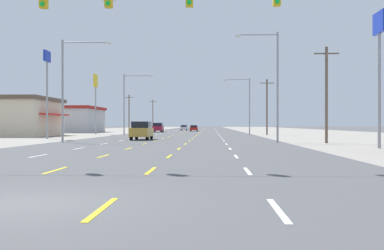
{
  "coord_description": "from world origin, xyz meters",
  "views": [
    {
      "loc": [
        3.93,
        -9.59,
        1.7
      ],
      "look_at": [
        0.57,
        72.46,
        1.55
      ],
      "focal_mm": 43.01,
      "sensor_mm": 36.0,
      "label": 1
    }
  ],
  "objects": [
    {
      "name": "streetlight_left_row_1",
      "position": [
        -9.63,
        64.44,
        5.76
      ],
      "size": [
        4.83,
        0.26,
        9.82
      ],
      "color": "gray",
      "rests_on": "ground"
    },
    {
      "name": "lane_markings",
      "position": [
        0.0,
        104.5,
        0.01
      ],
      "size": [
        10.64,
        227.6,
        0.01
      ],
      "color": "white",
      "rests_on": "ground"
    },
    {
      "name": "utility_pole_right_row_1",
      "position": [
        12.89,
        64.13,
        4.62
      ],
      "size": [
        2.2,
        0.26,
        8.86
      ],
      "color": "brown",
      "rests_on": "ground"
    },
    {
      "name": "utility_pole_right_row_0",
      "position": [
        14.26,
        31.89,
        4.5
      ],
      "size": [
        2.2,
        0.26,
        8.62
      ],
      "color": "brown",
      "rests_on": "ground"
    },
    {
      "name": "suv_inner_left_nearest",
      "position": [
        -3.55,
        39.83,
        1.03
      ],
      "size": [
        1.98,
        4.9,
        1.98
      ],
      "color": "#B28C33",
      "rests_on": "ground"
    },
    {
      "name": "pole_sign_left_row_2",
      "position": [
        -15.28,
        66.26,
        7.63
      ],
      "size": [
        0.24,
        2.12,
        10.0
      ],
      "color": "gray",
      "rests_on": "ground"
    },
    {
      "name": "storefront_left_row_1",
      "position": [
        -25.55,
        54.75,
        2.78
      ],
      "size": [
        15.13,
        13.0,
        5.51
      ],
      "color": "beige",
      "rests_on": "ground"
    },
    {
      "name": "ground_plane",
      "position": [
        0.0,
        66.0,
        0.0
      ],
      "size": [
        572.0,
        572.0,
        0.0
      ],
      "primitive_type": "plane",
      "color": "#4C4C4F"
    },
    {
      "name": "sedan_inner_left_midfar",
      "position": [
        -3.49,
        117.35,
        0.76
      ],
      "size": [
        1.8,
        4.5,
        1.46
      ],
      "color": "silver",
      "rests_on": "ground"
    },
    {
      "name": "suv_far_left_near",
      "position": [
        -7.16,
        86.48,
        1.03
      ],
      "size": [
        1.98,
        4.9,
        1.98
      ],
      "color": "maroon",
      "rests_on": "ground"
    },
    {
      "name": "utility_pole_left_row_2",
      "position": [
        -15.38,
        98.13,
        4.51
      ],
      "size": [
        2.2,
        0.26,
        8.64
      ],
      "color": "brown",
      "rests_on": "ground"
    },
    {
      "name": "utility_pole_left_row_3",
      "position": [
        -14.22,
        133.62,
        4.89
      ],
      "size": [
        2.2,
        0.26,
        9.39
      ],
      "color": "brown",
      "rests_on": "ground"
    },
    {
      "name": "pole_sign_left_row_1",
      "position": [
        -14.94,
        42.62,
        7.33
      ],
      "size": [
        0.24,
        1.85,
        10.17
      ],
      "color": "gray",
      "rests_on": "ground"
    },
    {
      "name": "pole_sign_right_row_0",
      "position": [
        15.8,
        23.3,
        7.19
      ],
      "size": [
        0.24,
        2.01,
        9.63
      ],
      "color": "gray",
      "rests_on": "ground"
    },
    {
      "name": "signal_span_wire",
      "position": [
        0.38,
        9.51,
        5.18
      ],
      "size": [
        25.49,
        0.53,
        8.92
      ],
      "color": "brown",
      "rests_on": "ground"
    },
    {
      "name": "streetlight_left_row_0",
      "position": [
        -9.63,
        33.48,
        5.7
      ],
      "size": [
        4.75,
        0.26,
        9.71
      ],
      "color": "gray",
      "rests_on": "ground"
    },
    {
      "name": "storefront_left_row_2",
      "position": [
        -24.18,
        84.89,
        2.69
      ],
      "size": [
        9.55,
        15.39,
        5.33
      ],
      "color": "#B2B2B7",
      "rests_on": "ground"
    },
    {
      "name": "streetlight_right_row_1",
      "position": [
        9.68,
        64.44,
        5.34
      ],
      "size": [
        4.3,
        0.26,
        9.12
      ],
      "color": "gray",
      "rests_on": "ground"
    },
    {
      "name": "sedan_center_turn_mid",
      "position": [
        -0.09,
        99.87,
        0.76
      ],
      "size": [
        1.8,
        4.5,
        1.46
      ],
      "color": "red",
      "rests_on": "ground"
    },
    {
      "name": "lot_apron_left",
      "position": [
        -24.75,
        66.0,
        0.0
      ],
      "size": [
        28.0,
        440.0,
        0.01
      ],
      "primitive_type": "cube",
      "color": "gray",
      "rests_on": "ground"
    },
    {
      "name": "streetlight_right_row_0",
      "position": [
        9.77,
        33.48,
        5.92
      ],
      "size": [
        4.05,
        0.26,
        10.3
      ],
      "color": "gray",
      "rests_on": "ground"
    },
    {
      "name": "lot_apron_right",
      "position": [
        24.75,
        66.0,
        0.0
      ],
      "size": [
        28.0,
        440.0,
        0.01
      ],
      "primitive_type": "cube",
      "color": "gray",
      "rests_on": "ground"
    }
  ]
}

